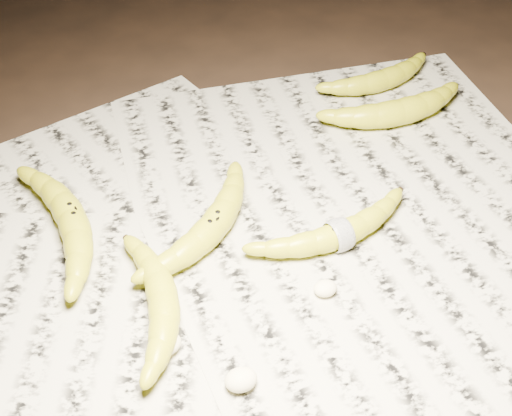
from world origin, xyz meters
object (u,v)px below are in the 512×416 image
object	(u,v)px
banana_left_b	(163,299)
banana_upper_a	(383,78)
banana_center	(213,224)
banana_left_a	(71,218)
banana_upper_b	(399,110)
banana_taped	(339,233)

from	to	relation	value
banana_left_b	banana_upper_a	world-z (taller)	same
banana_center	banana_left_a	bearing A→B (deg)	114.24
banana_center	banana_upper_b	size ratio (longest dim) A/B	1.04
banana_left_a	banana_taped	xyz separation A→B (m)	(0.29, -0.13, -0.00)
banana_left_a	banana_taped	distance (m)	0.32
banana_center	banana_upper_a	distance (m)	0.41
banana_left_b	banana_upper_b	xyz separation A→B (m)	(0.41, 0.22, 0.00)
banana_left_b	banana_upper_b	bearing A→B (deg)	-52.75
banana_upper_b	banana_left_a	bearing A→B (deg)	-172.19
banana_center	banana_taped	bearing A→B (deg)	-66.44
banana_left_a	banana_center	distance (m)	0.17
banana_upper_b	banana_center	bearing A→B (deg)	-157.40
banana_upper_a	banana_upper_b	size ratio (longest dim) A/B	0.90
banana_upper_a	banana_upper_b	bearing A→B (deg)	-111.10
banana_left_a	banana_taped	world-z (taller)	banana_left_a
banana_taped	banana_upper_b	size ratio (longest dim) A/B	1.01
banana_taped	banana_upper_a	xyz separation A→B (m)	(0.21, 0.28, 0.00)
banana_center	banana_upper_a	size ratio (longest dim) A/B	1.16
banana_left_b	banana_center	world-z (taller)	banana_center
banana_taped	banana_upper_a	distance (m)	0.35
banana_left_a	banana_left_b	world-z (taller)	banana_left_a
banana_center	banana_taped	world-z (taller)	banana_center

